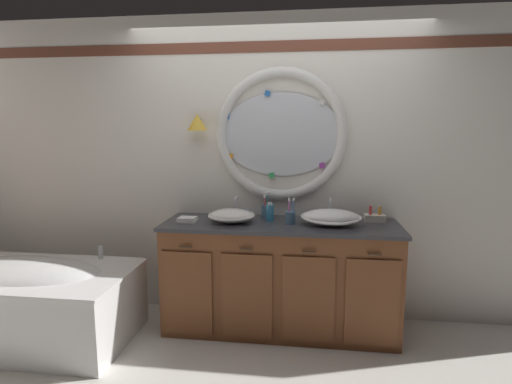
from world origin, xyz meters
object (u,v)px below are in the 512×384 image
at_px(sink_basin_left, 232,216).
at_px(toothbrush_holder_right, 290,217).
at_px(sink_basin_right, 331,217).
at_px(toothbrush_holder_left, 266,210).
at_px(bathtub, 24,298).
at_px(folded_hand_towel, 187,220).
at_px(toiletry_basket, 375,217).
at_px(soap_dispenser, 270,213).

bearing_deg(sink_basin_left, toothbrush_holder_right, 1.11).
height_order(sink_basin_right, toothbrush_holder_right, toothbrush_holder_right).
xyz_separation_m(sink_basin_left, toothbrush_holder_left, (0.26, 0.23, 0.00)).
xyz_separation_m(bathtub, sink_basin_left, (1.58, 0.42, 0.61)).
xyz_separation_m(folded_hand_towel, toiletry_basket, (1.52, 0.22, 0.01)).
relative_size(sink_basin_right, toothbrush_holder_left, 2.15).
distance_m(sink_basin_right, toiletry_basket, 0.41).
relative_size(bathtub, soap_dispenser, 10.45).
relative_size(bathtub, sink_basin_left, 4.42).
xyz_separation_m(sink_basin_right, soap_dispenser, (-0.49, 0.09, 0.00)).
distance_m(soap_dispenser, toiletry_basket, 0.86).
bearing_deg(soap_dispenser, sink_basin_right, -10.59).
xyz_separation_m(toothbrush_holder_left, toothbrush_holder_right, (0.22, -0.22, -0.00)).
height_order(sink_basin_left, sink_basin_right, sink_basin_right).
bearing_deg(toiletry_basket, soap_dispenser, -173.62).
bearing_deg(bathtub, soap_dispenser, 15.22).
bearing_deg(sink_basin_left, toothbrush_holder_left, 41.36).
height_order(bathtub, soap_dispenser, soap_dispenser).
bearing_deg(bathtub, toothbrush_holder_right, 11.80).
relative_size(toothbrush_holder_left, toiletry_basket, 1.35).
distance_m(sink_basin_left, folded_hand_towel, 0.36).
xyz_separation_m(bathtub, soap_dispenser, (1.88, 0.51, 0.63)).
bearing_deg(bathtub, toiletry_basket, 12.52).
relative_size(sink_basin_left, toothbrush_holder_right, 1.78).
bearing_deg(folded_hand_towel, sink_basin_left, 5.30).
xyz_separation_m(sink_basin_left, sink_basin_right, (0.79, 0.00, 0.01)).
distance_m(bathtub, toothbrush_holder_left, 2.04).
bearing_deg(sink_basin_left, bathtub, -165.10).
xyz_separation_m(bathtub, toothbrush_holder_right, (2.05, 0.43, 0.62)).
distance_m(toothbrush_holder_right, toiletry_basket, 0.70).
height_order(sink_basin_left, toothbrush_holder_left, toothbrush_holder_left).
relative_size(soap_dispenser, toiletry_basket, 0.98).
height_order(bathtub, sink_basin_right, sink_basin_right).
bearing_deg(soap_dispenser, toiletry_basket, 6.38).
xyz_separation_m(soap_dispenser, folded_hand_towel, (-0.66, -0.13, -0.05)).
xyz_separation_m(toothbrush_holder_left, folded_hand_towel, (-0.62, -0.26, -0.04)).
distance_m(sink_basin_left, sink_basin_right, 0.79).
xyz_separation_m(bathtub, sink_basin_right, (2.37, 0.42, 0.62)).
height_order(bathtub, folded_hand_towel, folded_hand_towel).
xyz_separation_m(bathtub, toiletry_basket, (2.73, 0.61, 0.59)).
height_order(toothbrush_holder_left, soap_dispenser, toothbrush_holder_left).
distance_m(toothbrush_holder_left, toothbrush_holder_right, 0.31).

